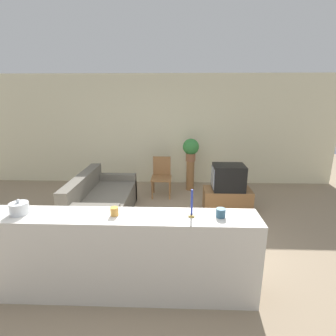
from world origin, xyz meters
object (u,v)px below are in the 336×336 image
Objects in this scene: couch at (102,203)px; decorative_bowl at (19,208)px; wooden_chair at (162,175)px; potted_plant at (191,148)px; television at (228,177)px.

decorative_bowl is at bearing -98.73° from couch.
potted_plant is (0.66, 0.37, 0.53)m from wooden_chair.
decorative_bowl is (-0.29, -1.91, 0.75)m from couch.
television is 1.54m from wooden_chair.
couch is at bearing -137.59° from potted_plant.
wooden_chair is at bearing -150.59° from potted_plant.
wooden_chair is 0.93m from potted_plant.
decorative_bowl reaches higher than wooden_chair.
television is 1.36m from potted_plant.
wooden_chair is at bearing 150.49° from television.
potted_plant is 3.99m from decorative_bowl.
couch is 2.07m from decorative_bowl.
television is at bearing 10.12° from couch.
couch is 2.91× the size of television.
couch is 2.44m from television.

